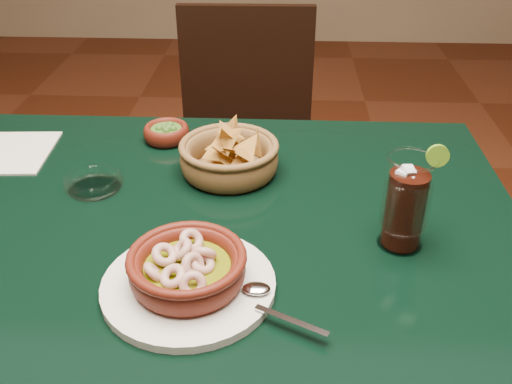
{
  "coord_description": "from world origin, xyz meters",
  "views": [
    {
      "loc": [
        0.18,
        -0.82,
        1.3
      ],
      "look_at": [
        0.14,
        -0.02,
        0.81
      ],
      "focal_mm": 40.0,
      "sensor_mm": 36.0,
      "label": 1
    }
  ],
  "objects_px": {
    "dining_table": "(180,258)",
    "chip_basket": "(229,157)",
    "cola_drink": "(406,203)",
    "dining_chair": "(245,152)",
    "shrimp_plate": "(188,272)"
  },
  "relations": [
    {
      "from": "dining_table",
      "to": "dining_chair",
      "type": "distance_m",
      "value": 0.73
    },
    {
      "from": "cola_drink",
      "to": "chip_basket",
      "type": "bearing_deg",
      "value": 143.78
    },
    {
      "from": "shrimp_plate",
      "to": "cola_drink",
      "type": "bearing_deg",
      "value": 21.13
    },
    {
      "from": "dining_chair",
      "to": "dining_table",
      "type": "bearing_deg",
      "value": -95.89
    },
    {
      "from": "shrimp_plate",
      "to": "chip_basket",
      "type": "distance_m",
      "value": 0.34
    },
    {
      "from": "dining_table",
      "to": "shrimp_plate",
      "type": "relative_size",
      "value": 3.72
    },
    {
      "from": "dining_chair",
      "to": "cola_drink",
      "type": "bearing_deg",
      "value": -68.86
    },
    {
      "from": "shrimp_plate",
      "to": "chip_basket",
      "type": "bearing_deg",
      "value": 85.12
    },
    {
      "from": "dining_table",
      "to": "shrimp_plate",
      "type": "distance_m",
      "value": 0.24
    },
    {
      "from": "dining_chair",
      "to": "chip_basket",
      "type": "bearing_deg",
      "value": -89.25
    },
    {
      "from": "shrimp_plate",
      "to": "chip_basket",
      "type": "height_order",
      "value": "chip_basket"
    },
    {
      "from": "dining_table",
      "to": "chip_basket",
      "type": "bearing_deg",
      "value": 61.06
    },
    {
      "from": "chip_basket",
      "to": "cola_drink",
      "type": "bearing_deg",
      "value": -36.22
    },
    {
      "from": "dining_chair",
      "to": "shrimp_plate",
      "type": "relative_size",
      "value": 2.81
    },
    {
      "from": "dining_table",
      "to": "chip_basket",
      "type": "distance_m",
      "value": 0.21
    }
  ]
}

